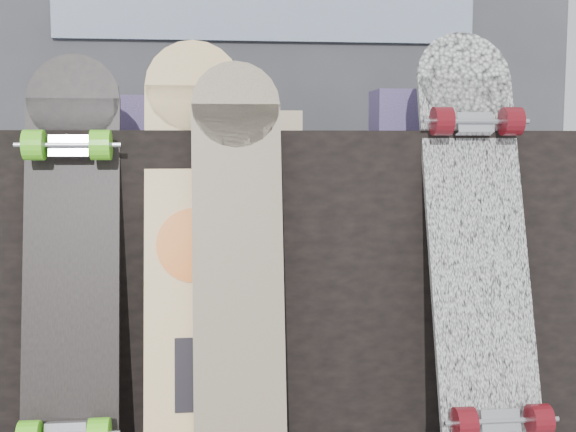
{
  "coord_description": "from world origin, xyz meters",
  "views": [
    {
      "loc": [
        -0.22,
        -1.55,
        0.78
      ],
      "look_at": [
        -0.03,
        0.2,
        0.59
      ],
      "focal_mm": 45.0,
      "sensor_mm": 36.0,
      "label": 1
    }
  ],
  "objects": [
    {
      "name": "vendor_table",
      "position": [
        0.0,
        0.5,
        0.4
      ],
      "size": [
        1.6,
        0.6,
        0.8
      ],
      "primitive_type": "cube",
      "color": "black",
      "rests_on": "ground"
    },
    {
      "name": "booth",
      "position": [
        0.0,
        1.35,
        1.1
      ],
      "size": [
        2.4,
        0.22,
        2.2
      ],
      "color": "#38373D",
      "rests_on": "ground"
    },
    {
      "name": "merch_box_purple",
      "position": [
        -0.46,
        0.54,
        0.85
      ],
      "size": [
        0.18,
        0.12,
        0.1
      ],
      "primitive_type": "cube",
      "color": "#3C3064",
      "rests_on": "vendor_table"
    },
    {
      "name": "merch_box_small",
      "position": [
        0.32,
        0.52,
        0.86
      ],
      "size": [
        0.14,
        0.14,
        0.12
      ],
      "primitive_type": "cube",
      "color": "#3C3064",
      "rests_on": "vendor_table"
    },
    {
      "name": "merch_box_flat",
      "position": [
        -0.07,
        0.56,
        0.83
      ],
      "size": [
        0.22,
        0.1,
        0.06
      ],
      "primitive_type": "cube",
      "color": "#D1B78C",
      "rests_on": "vendor_table"
    },
    {
      "name": "longboard_geisha",
      "position": [
        -0.26,
        0.16,
        0.54
      ],
      "size": [
        0.23,
        0.28,
        1.03
      ],
      "rotation": [
        -0.26,
        0.0,
        0.0
      ],
      "color": "beige",
      "rests_on": "ground"
    },
    {
      "name": "longboard_celtic",
      "position": [
        -0.16,
        0.11,
        0.51
      ],
      "size": [
        0.21,
        0.22,
        0.97
      ],
      "rotation": [
        -0.21,
        0.0,
        0.0
      ],
      "color": "beige",
      "rests_on": "ground"
    },
    {
      "name": "longboard_cascadia",
      "position": [
        0.42,
        0.12,
        0.55
      ],
      "size": [
        0.24,
        0.39,
        1.06
      ],
      "rotation": [
        -0.3,
        0.0,
        0.0
      ],
      "color": "white",
      "rests_on": "ground"
    },
    {
      "name": "skateboard_dark",
      "position": [
        -0.55,
        0.14,
        0.51
      ],
      "size": [
        0.22,
        0.3,
        0.98
      ],
      "rotation": [
        -0.22,
        0.0,
        0.0
      ],
      "color": "black",
      "rests_on": "ground"
    }
  ]
}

